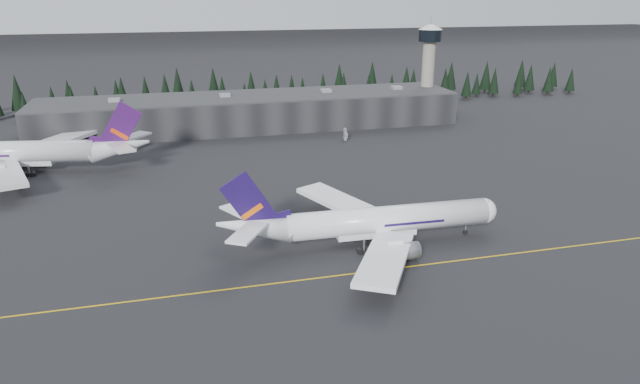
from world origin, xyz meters
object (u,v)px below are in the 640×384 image
object	(u,v)px
jet_parked	(28,152)
gse_vehicle_b	(346,138)
jet_main	(364,222)
gse_vehicle_a	(133,149)
terminal	(252,112)
control_tower	(429,60)

from	to	relation	value
jet_parked	gse_vehicle_b	distance (m)	101.99
jet_main	gse_vehicle_a	bearing A→B (deg)	121.49
terminal	jet_parked	xyz separation A→B (m)	(-71.85, -40.83, -0.47)
terminal	gse_vehicle_b	distance (m)	41.89
control_tower	gse_vehicle_b	world-z (taller)	control_tower
control_tower	jet_main	bearing A→B (deg)	-120.00
jet_main	control_tower	bearing A→B (deg)	61.95
jet_parked	gse_vehicle_a	xyz separation A→B (m)	(28.06, 15.76, -5.06)
jet_main	gse_vehicle_b	xyz separation A→B (m)	(22.35, 85.38, -4.25)
jet_main	jet_parked	size ratio (longest dim) A/B	0.87
control_tower	gse_vehicle_a	size ratio (longest dim) A/B	6.77
terminal	jet_main	bearing A→B (deg)	-86.49
control_tower	terminal	bearing A→B (deg)	-177.71
jet_parked	terminal	bearing A→B (deg)	-139.76
gse_vehicle_b	terminal	bearing A→B (deg)	-134.42
control_tower	jet_parked	size ratio (longest dim) A/B	0.54
gse_vehicle_a	control_tower	bearing A→B (deg)	-3.18
terminal	control_tower	size ratio (longest dim) A/B	4.24
terminal	gse_vehicle_b	size ratio (longest dim) A/B	33.87
gse_vehicle_b	jet_parked	bearing A→B (deg)	-82.97
terminal	gse_vehicle_a	xyz separation A→B (m)	(-43.79, -25.07, -5.53)
jet_main	gse_vehicle_a	distance (m)	103.15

